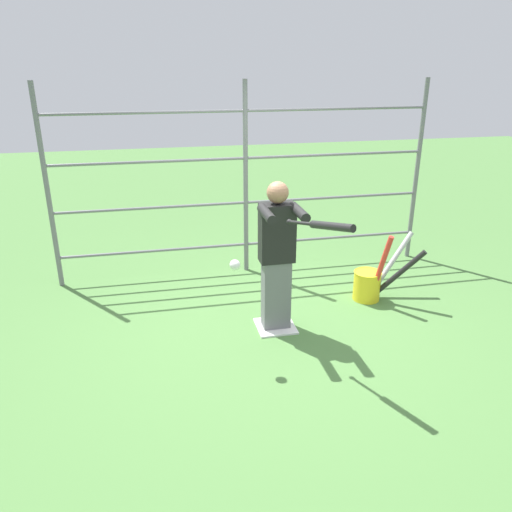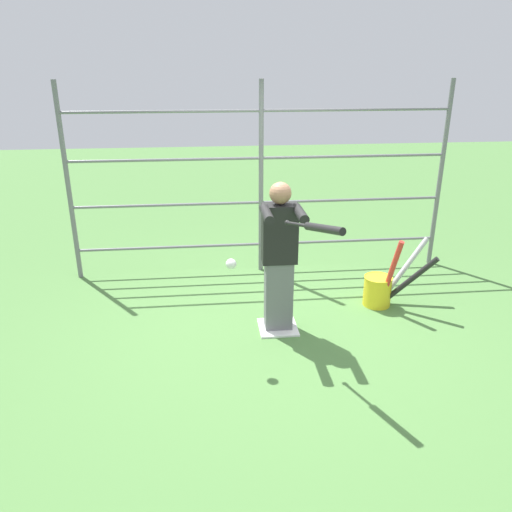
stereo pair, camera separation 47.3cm
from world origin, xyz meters
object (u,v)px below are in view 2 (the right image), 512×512
(baseball_bat_swinging, at_px, (319,228))
(softball_in_flight, at_px, (231,264))
(batter, at_px, (280,254))
(bat_bucket, at_px, (382,287))

(baseball_bat_swinging, distance_m, softball_in_flight, 0.90)
(batter, bearing_deg, bat_bucket, -161.38)
(baseball_bat_swinging, height_order, bat_bucket, baseball_bat_swinging)
(batter, relative_size, softball_in_flight, 16.35)
(batter, relative_size, baseball_bat_swinging, 2.04)
(batter, distance_m, baseball_bat_swinging, 1.02)
(baseball_bat_swinging, height_order, softball_in_flight, baseball_bat_swinging)
(baseball_bat_swinging, xyz_separation_m, bat_bucket, (-1.08, -1.27, -1.17))
(baseball_bat_swinging, relative_size, bat_bucket, 0.90)
(batter, height_order, baseball_bat_swinging, batter)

